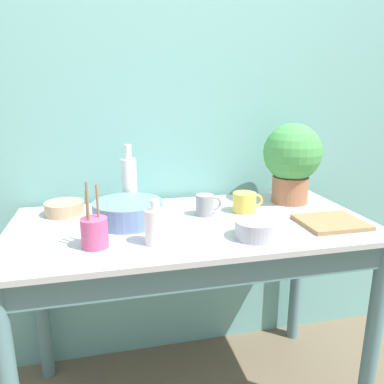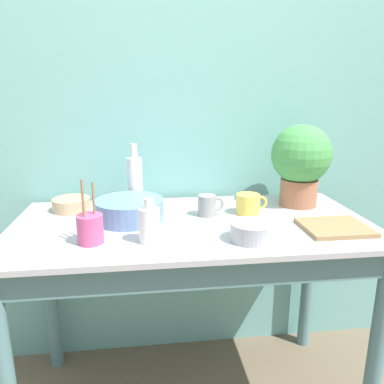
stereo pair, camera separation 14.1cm
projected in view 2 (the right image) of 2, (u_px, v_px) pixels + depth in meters
name	position (u px, v px, depth m)	size (l,w,h in m)	color
wall_back	(181.00, 116.00, 1.73)	(6.00, 0.05, 2.40)	#70ADA8
counter_table	(193.00, 262.00, 1.46)	(1.38, 0.69, 0.82)	slate
potted_plant	(301.00, 160.00, 1.61)	(0.26, 0.26, 0.36)	#A36647
bowl_wash_large	(129.00, 210.00, 1.46)	(0.27, 0.27, 0.08)	#6684B2
bottle_tall	(135.00, 181.00, 1.62)	(0.06, 0.06, 0.28)	white
bottle_short	(149.00, 224.00, 1.24)	(0.07, 0.07, 0.15)	white
mug_grey	(208.00, 205.00, 1.51)	(0.11, 0.07, 0.09)	gray
mug_yellow	(248.00, 204.00, 1.53)	(0.13, 0.10, 0.08)	#E5CC4C
bowl_small_steel	(251.00, 232.00, 1.26)	(0.14, 0.14, 0.06)	#A8A8B2
bowl_small_tan	(71.00, 204.00, 1.58)	(0.16, 0.16, 0.05)	tan
utensil_cup	(90.00, 228.00, 1.23)	(0.09, 0.09, 0.22)	#CC4C7F
tray_board	(335.00, 227.00, 1.37)	(0.23, 0.20, 0.02)	#99754C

